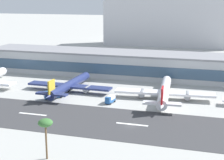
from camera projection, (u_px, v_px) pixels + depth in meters
name	position (u px, v px, depth m)	size (l,w,h in m)	color
ground_plane	(131.00, 126.00, 126.44)	(1400.00, 1400.00, 0.00)	#A8A8A3
runway_strip	(132.00, 124.00, 127.78)	(800.00, 32.56, 0.08)	#38383A
runway_centreline_dash_3	(33.00, 114.00, 138.80)	(12.00, 1.20, 0.01)	white
runway_centreline_dash_4	(132.00, 124.00, 127.75)	(12.00, 1.20, 0.01)	white
terminal_building	(131.00, 64.00, 204.16)	(177.43, 26.22, 13.86)	#B7BABC
distant_hotel_block	(168.00, 22.00, 322.96)	(117.28, 25.12, 44.19)	#BCBCC1
airliner_gold_tail_gate_1	(68.00, 86.00, 170.21)	(42.76, 47.42, 9.89)	navy
airliner_red_tail_gate_2	(164.00, 93.00, 157.51)	(45.46, 50.41, 10.53)	white
service_fuel_truck_0	(53.00, 94.00, 159.75)	(7.91, 7.78, 3.95)	#23569E
service_box_truck_1	(110.00, 99.00, 152.93)	(3.51, 6.32, 3.25)	#23569E
palm_tree_2	(45.00, 124.00, 98.51)	(4.18, 4.18, 12.17)	brown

